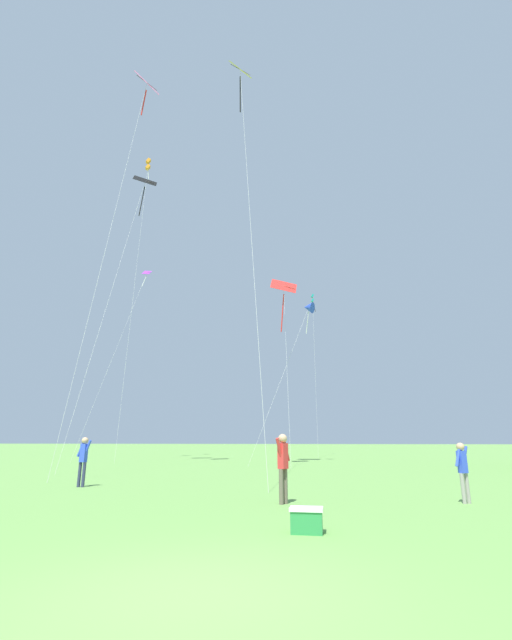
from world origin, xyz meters
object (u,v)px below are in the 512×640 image
(kite_yellow_diamond, at_px, (241,83))
(person_foreground_watcher, at_px, (463,466))
(picnic_cooler, at_px, (307,520))
(kite_blue_delta, at_px, (308,308))
(kite_orange_box, at_px, (148,168))
(person_with_spool, at_px, (283,461))
(kite_pink_low, at_px, (145,93))
(kite_black_large, at_px, (143,191))
(kite_red_high, at_px, (283,296))
(person_far_back, at_px, (83,457))
(kite_purple_streamer, at_px, (141,287))
(kite_teal_box, at_px, (313,302))

(kite_yellow_diamond, xyz_separation_m, person_foreground_watcher, (8.29, -9.44, -22.94))
(picnic_cooler, bearing_deg, person_foreground_watcher, 49.21)
(kite_blue_delta, xyz_separation_m, picnic_cooler, (1.05, -26.05, -11.93))
(picnic_cooler, bearing_deg, kite_blue_delta, 92.30)
(kite_orange_box, bearing_deg, person_with_spool, -56.46)
(kite_pink_low, relative_size, kite_black_large, 1.24)
(kite_red_high, height_order, person_far_back, kite_red_high)
(kite_pink_low, relative_size, kite_orange_box, 0.94)
(person_foreground_watcher, bearing_deg, kite_pink_low, 144.16)
(kite_blue_delta, bearing_deg, person_foreground_watcher, -76.93)
(kite_purple_streamer, relative_size, kite_blue_delta, 1.42)
(person_foreground_watcher, relative_size, picnic_cooler, 2.58)
(kite_purple_streamer, relative_size, person_foreground_watcher, 11.67)
(kite_blue_delta, distance_m, kite_red_high, 2.57)
(kite_teal_box, bearing_deg, kite_yellow_diamond, -97.14)
(person_with_spool, bearing_deg, kite_blue_delta, 90.57)
(kite_pink_low, height_order, kite_black_large, kite_pink_low)
(person_foreground_watcher, distance_m, picnic_cooler, 6.07)
(kite_orange_box, distance_m, person_foreground_watcher, 42.50)
(kite_orange_box, height_order, kite_blue_delta, kite_orange_box)
(kite_red_high, xyz_separation_m, kite_yellow_diamond, (-1.43, -10.36, 11.17))
(kite_pink_low, bearing_deg, person_far_back, -69.30)
(kite_orange_box, bearing_deg, kite_purple_streamer, 93.11)
(kite_blue_delta, xyz_separation_m, person_far_back, (-7.41, -19.34, -11.12))
(kite_black_large, height_order, kite_blue_delta, kite_black_large)
(person_foreground_watcher, bearing_deg, kite_purple_streamer, 130.97)
(kite_orange_box, xyz_separation_m, kite_purple_streamer, (-0.03, 0.57, -12.98))
(kite_blue_delta, bearing_deg, kite_teal_box, 90.40)
(kite_black_large, bearing_deg, kite_orange_box, 113.96)
(person_far_back, bearing_deg, kite_blue_delta, 69.04)
(kite_teal_box, relative_size, person_foreground_watcher, 11.55)
(kite_pink_low, bearing_deg, kite_purple_streamer, 112.26)
(kite_teal_box, xyz_separation_m, person_with_spool, (0.32, -35.92, -15.92))
(kite_black_large, distance_m, person_far_back, 24.97)
(kite_pink_low, distance_m, kite_purple_streamer, 17.34)
(kite_pink_low, distance_m, kite_blue_delta, 20.43)
(kite_yellow_diamond, bearing_deg, kite_red_high, 82.13)
(kite_purple_streamer, bearing_deg, kite_black_large, -67.32)
(kite_purple_streamer, relative_size, person_with_spool, 10.17)
(kite_pink_low, distance_m, person_foreground_watcher, 32.04)
(kite_purple_streamer, relative_size, kite_black_large, 0.79)
(kite_blue_delta, bearing_deg, person_with_spool, -89.43)
(person_far_back, relative_size, picnic_cooler, 2.87)
(kite_orange_box, distance_m, kite_blue_delta, 23.48)
(kite_blue_delta, distance_m, picnic_cooler, 28.67)
(kite_purple_streamer, relative_size, picnic_cooler, 30.16)
(kite_yellow_diamond, height_order, person_far_back, kite_yellow_diamond)
(kite_purple_streamer, xyz_separation_m, kite_red_high, (14.38, -4.66, -3.29))
(kite_purple_streamer, bearing_deg, kite_red_high, -17.96)
(kite_pink_low, distance_m, picnic_cooler, 32.84)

